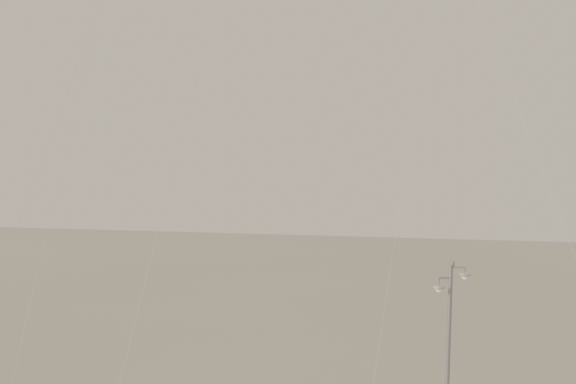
# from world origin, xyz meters

# --- Properties ---
(street_lamp) EXTENTS (1.58, 0.73, 8.37)m
(street_lamp) POSITION_xyz_m (6.50, 6.28, 4.47)
(street_lamp) COLOR gray
(street_lamp) RESTS_ON ground
(kite_1) EXTENTS (4.74, 5.73, 23.72)m
(kite_1) POSITION_xyz_m (-3.31, 4.09, 18.15)
(kite_1) COLOR #2A2423
(kite_1) RESTS_ON ground
(kite_3) EXTENTS (1.37, 10.03, 22.47)m
(kite_3) POSITION_xyz_m (-9.42, 5.31, 17.02)
(kite_3) COLOR maroon
(kite_3) RESTS_ON ground
(kite_4) EXTENTS (8.06, 6.65, 21.68)m
(kite_4) POSITION_xyz_m (8.88, 7.67, 15.63)
(kite_4) COLOR #2A2423
(kite_4) RESTS_ON ground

